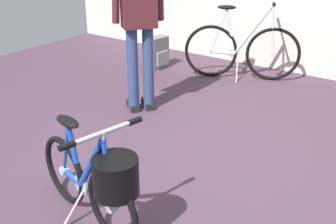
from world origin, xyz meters
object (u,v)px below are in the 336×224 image
at_px(folding_bike_foreground, 97,179).
at_px(visitor_near_wall, 139,9).
at_px(backpack_on_floor, 157,53).
at_px(display_bike_left, 242,50).

xyz_separation_m(folding_bike_foreground, visitor_near_wall, (-0.96, 1.60, 0.67)).
relative_size(visitor_near_wall, backpack_on_floor, 4.25).
distance_m(folding_bike_foreground, display_bike_left, 3.14).
bearing_deg(display_bike_left, backpack_on_floor, -166.97).
bearing_deg(folding_bike_foreground, display_bike_left, 100.61).
bearing_deg(display_bike_left, visitor_near_wall, -104.61).
distance_m(visitor_near_wall, backpack_on_floor, 1.64).
relative_size(folding_bike_foreground, display_bike_left, 0.79).
height_order(folding_bike_foreground, visitor_near_wall, visitor_near_wall).
bearing_deg(visitor_near_wall, folding_bike_foreground, -59.01).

